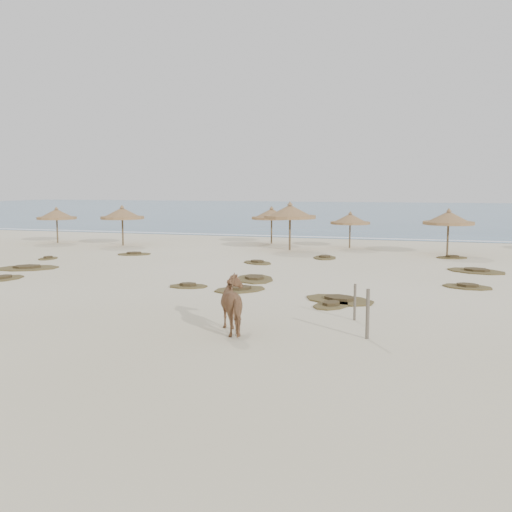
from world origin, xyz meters
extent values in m
plane|color=beige|center=(0.00, 0.00, 0.00)|extent=(160.00, 160.00, 0.00)
cube|color=#29597C|center=(0.00, 75.00, 0.00)|extent=(200.00, 100.00, 0.01)
cube|color=white|center=(0.00, 26.00, 0.00)|extent=(70.00, 0.60, 0.01)
cylinder|color=brown|center=(-17.52, 16.24, 0.98)|extent=(0.11, 0.11, 1.96)
cylinder|color=olive|center=(-17.52, 16.24, 1.79)|extent=(3.41, 3.41, 0.17)
cone|color=olive|center=(-17.52, 16.24, 2.10)|extent=(3.30, 3.30, 0.70)
cone|color=olive|center=(-17.52, 16.24, 2.52)|extent=(0.34, 0.34, 0.21)
cylinder|color=brown|center=(-12.03, 15.96, 1.05)|extent=(0.12, 0.12, 2.10)
cylinder|color=olive|center=(-12.03, 15.96, 1.92)|extent=(3.35, 3.35, 0.18)
cone|color=olive|center=(-12.03, 15.96, 2.25)|extent=(3.24, 3.24, 0.75)
cone|color=olive|center=(-12.03, 15.96, 2.70)|extent=(0.36, 0.36, 0.22)
cylinder|color=brown|center=(-2.45, 20.00, 1.00)|extent=(0.11, 0.11, 2.00)
cylinder|color=olive|center=(-2.45, 20.00, 1.83)|extent=(3.66, 3.66, 0.17)
cone|color=olive|center=(-2.45, 20.00, 2.15)|extent=(3.54, 3.54, 0.72)
cone|color=olive|center=(-2.45, 20.00, 2.58)|extent=(0.34, 0.34, 0.21)
cylinder|color=brown|center=(-0.27, 16.40, 1.17)|extent=(0.13, 0.13, 2.33)
cylinder|color=olive|center=(-0.27, 16.40, 2.13)|extent=(3.75, 3.75, 0.20)
cone|color=olive|center=(-0.27, 16.40, 2.50)|extent=(3.63, 3.63, 0.83)
cone|color=olive|center=(-0.27, 16.40, 3.00)|extent=(0.40, 0.40, 0.24)
cylinder|color=brown|center=(3.26, 18.78, 0.91)|extent=(0.10, 0.10, 1.83)
cylinder|color=olive|center=(3.26, 18.78, 1.67)|extent=(3.17, 3.17, 0.16)
cone|color=olive|center=(3.26, 18.78, 1.96)|extent=(3.07, 3.07, 0.65)
cone|color=olive|center=(3.26, 18.78, 2.35)|extent=(0.31, 0.31, 0.19)
cylinder|color=brown|center=(9.34, 16.50, 1.05)|extent=(0.12, 0.12, 2.10)
cylinder|color=olive|center=(9.34, 16.50, 1.92)|extent=(3.06, 3.06, 0.18)
cone|color=olive|center=(9.34, 16.50, 2.25)|extent=(2.96, 2.96, 0.75)
cone|color=olive|center=(9.34, 16.50, 2.70)|extent=(0.36, 0.36, 0.22)
imported|color=#9B6946|center=(3.04, -4.11, 0.79)|extent=(1.73, 2.03, 1.58)
cylinder|color=brown|center=(6.65, -3.77, 0.69)|extent=(0.12, 0.12, 1.37)
cylinder|color=brown|center=(6.06, -1.70, 0.57)|extent=(0.10, 0.10, 1.13)
camera|label=1|loc=(8.08, -19.06, 4.13)|focal=40.00mm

